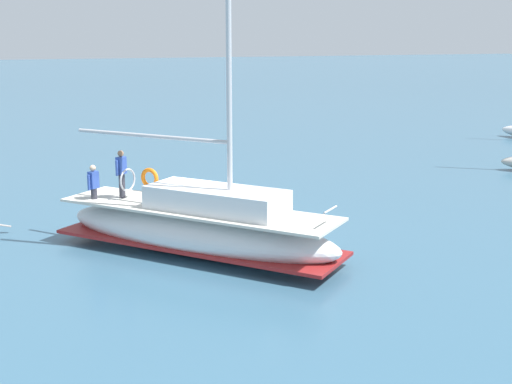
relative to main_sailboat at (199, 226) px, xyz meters
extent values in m
plane|color=#38607A|center=(-1.68, 0.78, -0.91)|extent=(400.00, 400.00, 0.00)
ellipsoid|color=silver|center=(-0.06, -0.05, -0.21)|extent=(9.00, 7.86, 1.40)
cube|color=maroon|center=(-0.06, -0.05, -0.53)|extent=(8.86, 7.76, 0.10)
cube|color=beige|center=(-0.06, -0.05, 0.53)|extent=(8.51, 7.42, 0.08)
cube|color=silver|center=(0.50, 0.40, 0.92)|extent=(4.42, 4.01, 0.70)
cylinder|color=silver|center=(0.88, 0.70, 6.44)|extent=(0.16, 0.16, 11.73)
cylinder|color=#B7B7BC|center=(-1.37, -1.10, 2.69)|extent=(4.58, 3.69, 0.12)
cylinder|color=silver|center=(3.39, 2.71, 1.04)|extent=(0.61, 0.74, 0.06)
torus|color=orange|center=(-2.85, -0.78, 1.04)|extent=(0.63, 0.55, 0.70)
cylinder|color=#33333D|center=(-2.31, -1.84, 0.97)|extent=(0.20, 0.20, 0.80)
cube|color=#3351AD|center=(-2.31, -1.84, 1.65)|extent=(0.36, 0.37, 0.56)
sphere|color=#9E7051|center=(-2.31, -1.84, 2.04)|extent=(0.20, 0.20, 0.20)
cylinder|color=#3351AD|center=(-2.45, -1.67, 1.60)|extent=(0.09, 0.09, 0.50)
cylinder|color=#3351AD|center=(-2.17, -2.02, 1.60)|extent=(0.09, 0.09, 0.50)
cylinder|color=#33333D|center=(-2.53, -2.72, 0.74)|extent=(0.20, 0.20, 0.35)
cube|color=#3351AD|center=(-2.53, -2.72, 1.20)|extent=(0.36, 0.37, 0.56)
sphere|color=beige|center=(-2.53, -2.72, 1.59)|extent=(0.20, 0.20, 0.20)
cylinder|color=#3351AD|center=(-2.67, -2.55, 1.15)|extent=(0.09, 0.09, 0.50)
cylinder|color=#3351AD|center=(-2.39, -2.90, 1.15)|extent=(0.09, 0.09, 0.50)
torus|color=silver|center=(-2.12, -1.69, 1.19)|extent=(0.52, 0.63, 0.76)
cube|color=#9E9993|center=(-4.87, -5.45, -0.63)|extent=(0.25, 0.49, 0.12)
camera|label=1|loc=(19.40, -6.45, 5.71)|focal=47.89mm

